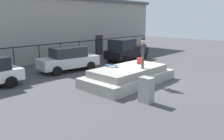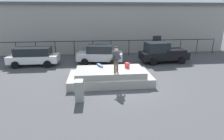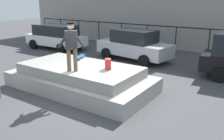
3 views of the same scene
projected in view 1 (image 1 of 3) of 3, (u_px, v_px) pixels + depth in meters
ground_plane at (143, 81)px, 13.64m from camera, size 60.00×60.00×0.00m
concrete_ledge at (129, 76)px, 13.21m from camera, size 5.60×2.83×0.94m
skateboarder at (143, 51)px, 12.63m from camera, size 0.79×0.64×1.67m
skateboard at (111, 65)px, 13.14m from camera, size 0.46×0.83×0.12m
backpack at (139, 61)px, 14.01m from camera, size 0.33×0.34×0.38m
car_silver_sedan_mid at (69, 59)px, 16.20m from camera, size 4.44×2.42×1.71m
car_black_pickup_far at (126, 50)px, 20.14m from camera, size 4.63×2.24×1.96m
utility_box at (146, 90)px, 10.11m from camera, size 0.46×0.61×1.16m
fence_row at (61, 49)px, 19.05m from camera, size 24.06×0.06×1.71m
warehouse_building at (29, 27)px, 22.19m from camera, size 28.38×8.64×5.69m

